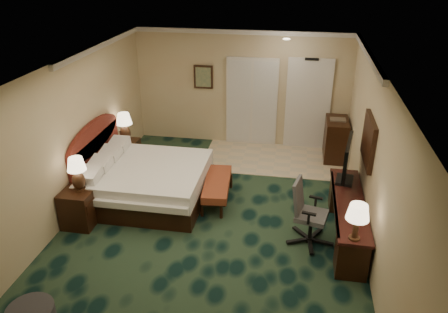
% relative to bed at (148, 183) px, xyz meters
% --- Properties ---
extents(floor, '(5.00, 7.50, 0.00)m').
position_rel_bed_xyz_m(floor, '(1.34, -0.78, -0.33)').
color(floor, black).
rests_on(floor, ground).
extents(ceiling, '(5.00, 7.50, 0.00)m').
position_rel_bed_xyz_m(ceiling, '(1.34, -0.78, 2.37)').
color(ceiling, white).
rests_on(ceiling, wall_back).
extents(wall_back, '(5.00, 0.00, 2.70)m').
position_rel_bed_xyz_m(wall_back, '(1.34, 2.97, 1.02)').
color(wall_back, beige).
rests_on(wall_back, ground).
extents(wall_left, '(0.00, 7.50, 2.70)m').
position_rel_bed_xyz_m(wall_left, '(-1.16, -0.78, 1.02)').
color(wall_left, beige).
rests_on(wall_left, ground).
extents(wall_right, '(0.00, 7.50, 2.70)m').
position_rel_bed_xyz_m(wall_right, '(3.84, -0.78, 1.02)').
color(wall_right, beige).
rests_on(wall_right, ground).
extents(crown_molding, '(5.00, 7.50, 0.10)m').
position_rel_bed_xyz_m(crown_molding, '(1.34, -0.78, 2.32)').
color(crown_molding, silver).
rests_on(crown_molding, wall_back).
extents(tile_patch, '(3.20, 1.70, 0.01)m').
position_rel_bed_xyz_m(tile_patch, '(2.24, 2.12, -0.33)').
color(tile_patch, '#C4B79A').
rests_on(tile_patch, ground).
extents(headboard, '(0.12, 2.00, 1.40)m').
position_rel_bed_xyz_m(headboard, '(-1.10, 0.22, 0.37)').
color(headboard, '#54170C').
rests_on(headboard, ground).
extents(entry_door, '(1.02, 0.06, 2.18)m').
position_rel_bed_xyz_m(entry_door, '(2.89, 2.94, 0.72)').
color(entry_door, silver).
rests_on(entry_door, ground).
extents(closet_doors, '(1.20, 0.06, 2.10)m').
position_rel_bed_xyz_m(closet_doors, '(1.59, 2.93, 0.72)').
color(closet_doors, beige).
rests_on(closet_doors, ground).
extents(wall_art, '(0.45, 0.06, 0.55)m').
position_rel_bed_xyz_m(wall_art, '(0.44, 2.93, 1.27)').
color(wall_art, '#476451').
rests_on(wall_art, wall_back).
extents(wall_mirror, '(0.05, 0.95, 0.75)m').
position_rel_bed_xyz_m(wall_mirror, '(3.80, -0.18, 1.22)').
color(wall_mirror, white).
rests_on(wall_mirror, wall_right).
extents(bed, '(2.11, 1.96, 0.67)m').
position_rel_bed_xyz_m(bed, '(0.00, 0.00, 0.00)').
color(bed, white).
rests_on(bed, ground).
extents(nightstand_near, '(0.52, 0.60, 0.65)m').
position_rel_bed_xyz_m(nightstand_near, '(-0.88, -1.00, -0.01)').
color(nightstand_near, black).
rests_on(nightstand_near, ground).
extents(nightstand_far, '(0.44, 0.50, 0.55)m').
position_rel_bed_xyz_m(nightstand_far, '(-0.92, 1.33, -0.06)').
color(nightstand_far, black).
rests_on(nightstand_far, ground).
extents(lamp_near, '(0.38, 0.38, 0.59)m').
position_rel_bed_xyz_m(lamp_near, '(-0.84, -0.97, 0.61)').
color(lamp_near, '#311D11').
rests_on(lamp_near, nightstand_near).
extents(lamp_far, '(0.41, 0.41, 0.63)m').
position_rel_bed_xyz_m(lamp_far, '(-0.94, 1.34, 0.53)').
color(lamp_far, '#311D11').
rests_on(lamp_far, nightstand_far).
extents(bed_bench, '(0.56, 1.33, 0.44)m').
position_rel_bed_xyz_m(bed_bench, '(1.29, 0.12, -0.12)').
color(bed_bench, brown).
rests_on(bed_bench, ground).
extents(desk, '(0.49, 2.29, 0.66)m').
position_rel_bed_xyz_m(desk, '(3.58, -0.61, -0.00)').
color(desk, black).
rests_on(desk, ground).
extents(tv, '(0.24, 0.97, 0.76)m').
position_rel_bed_xyz_m(tv, '(3.55, 0.07, 0.71)').
color(tv, black).
rests_on(tv, desk).
extents(desk_lamp, '(0.37, 0.37, 0.56)m').
position_rel_bed_xyz_m(desk_lamp, '(3.56, -1.62, 0.60)').
color(desk_lamp, '#311D11').
rests_on(desk_lamp, desk).
extents(desk_chair, '(0.74, 0.71, 1.08)m').
position_rel_bed_xyz_m(desk_chair, '(3.00, -0.87, 0.20)').
color(desk_chair, '#49484F').
rests_on(desk_chair, ground).
extents(minibar, '(0.48, 0.87, 0.91)m').
position_rel_bed_xyz_m(minibar, '(3.55, 2.42, 0.12)').
color(minibar, black).
rests_on(minibar, ground).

